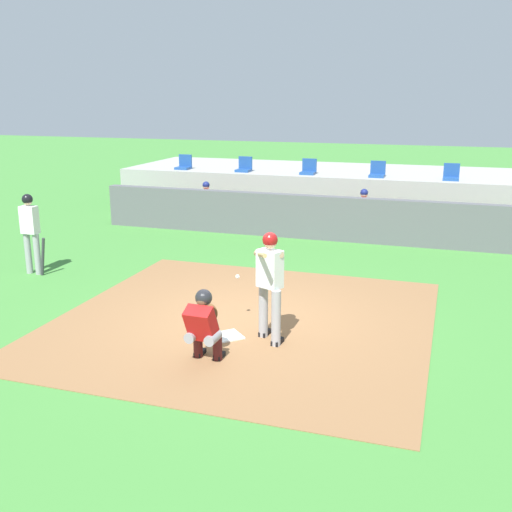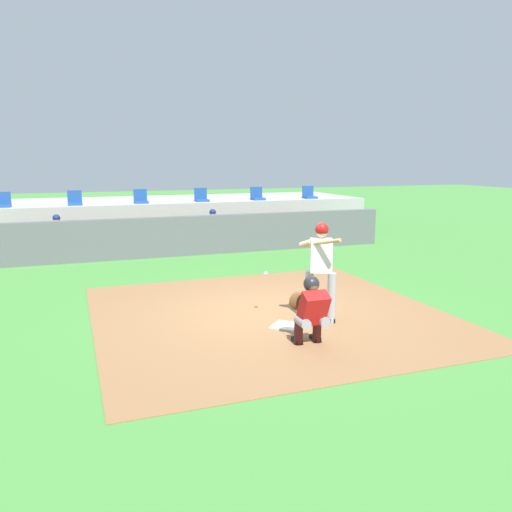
{
  "view_description": "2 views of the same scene",
  "coord_description": "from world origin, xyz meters",
  "px_view_note": "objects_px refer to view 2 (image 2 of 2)",
  "views": [
    {
      "loc": [
        3.3,
        -9.38,
        3.85
      ],
      "look_at": [
        0.0,
        0.7,
        1.0
      ],
      "focal_mm": 42.27,
      "sensor_mm": 36.0,
      "label": 1
    },
    {
      "loc": [
        -3.42,
        -8.59,
        2.88
      ],
      "look_at": [
        0.0,
        0.7,
        1.0
      ],
      "focal_mm": 35.52,
      "sensor_mm": 36.0,
      "label": 2
    }
  ],
  "objects_px": {
    "stadium_seat_0": "(3,203)",
    "stadium_seat_1": "(75,201)",
    "dugout_player_1": "(214,228)",
    "stadium_seat_3": "(201,198)",
    "stadium_seat_5": "(309,195)",
    "stadium_seat_2": "(141,199)",
    "catcher_crouched": "(310,308)",
    "batter_at_plate": "(320,266)",
    "dugout_player_0": "(58,236)",
    "home_plate": "(285,326)",
    "stadium_seat_4": "(257,196)"
  },
  "relations": [
    {
      "from": "stadium_seat_0",
      "to": "stadium_seat_1",
      "type": "relative_size",
      "value": 1.0
    },
    {
      "from": "dugout_player_1",
      "to": "stadium_seat_0",
      "type": "distance_m",
      "value": 6.76
    },
    {
      "from": "stadium_seat_3",
      "to": "stadium_seat_5",
      "type": "xyz_separation_m",
      "value": [
        4.33,
        0.0,
        0.0
      ]
    },
    {
      "from": "stadium_seat_2",
      "to": "catcher_crouched",
      "type": "bearing_deg",
      "value": -84.44
    },
    {
      "from": "batter_at_plate",
      "to": "dugout_player_1",
      "type": "bearing_deg",
      "value": 88.0
    },
    {
      "from": "batter_at_plate",
      "to": "stadium_seat_1",
      "type": "distance_m",
      "value": 10.87
    },
    {
      "from": "dugout_player_0",
      "to": "dugout_player_1",
      "type": "relative_size",
      "value": 1.0
    },
    {
      "from": "batter_at_plate",
      "to": "stadium_seat_2",
      "type": "xyz_separation_m",
      "value": [
        -1.77,
        10.11,
        0.5
      ]
    },
    {
      "from": "stadium_seat_0",
      "to": "batter_at_plate",
      "type": "bearing_deg",
      "value": -58.87
    },
    {
      "from": "home_plate",
      "to": "stadium_seat_3",
      "type": "xyz_separation_m",
      "value": [
        1.08,
        10.18,
        1.51
      ]
    },
    {
      "from": "stadium_seat_2",
      "to": "stadium_seat_3",
      "type": "xyz_separation_m",
      "value": [
        2.17,
        0.0,
        0.0
      ]
    },
    {
      "from": "catcher_crouched",
      "to": "stadium_seat_0",
      "type": "bearing_deg",
      "value": 115.95
    },
    {
      "from": "dugout_player_1",
      "to": "stadium_seat_3",
      "type": "bearing_deg",
      "value": 86.92
    },
    {
      "from": "batter_at_plate",
      "to": "stadium_seat_4",
      "type": "distance_m",
      "value": 10.44
    },
    {
      "from": "stadium_seat_5",
      "to": "catcher_crouched",
      "type": "bearing_deg",
      "value": -115.95
    },
    {
      "from": "home_plate",
      "to": "catcher_crouched",
      "type": "distance_m",
      "value": 1.12
    },
    {
      "from": "catcher_crouched",
      "to": "stadium_seat_0",
      "type": "height_order",
      "value": "stadium_seat_0"
    },
    {
      "from": "home_plate",
      "to": "catcher_crouched",
      "type": "bearing_deg",
      "value": -90.03
    },
    {
      "from": "dugout_player_1",
      "to": "dugout_player_0",
      "type": "bearing_deg",
      "value": 180.0
    },
    {
      "from": "stadium_seat_1",
      "to": "stadium_seat_5",
      "type": "distance_m",
      "value": 8.67
    },
    {
      "from": "dugout_player_0",
      "to": "stadium_seat_5",
      "type": "relative_size",
      "value": 2.71
    },
    {
      "from": "catcher_crouched",
      "to": "stadium_seat_5",
      "type": "xyz_separation_m",
      "value": [
        5.42,
        11.13,
        0.93
      ]
    },
    {
      "from": "stadium_seat_2",
      "to": "stadium_seat_1",
      "type": "bearing_deg",
      "value": 180.0
    },
    {
      "from": "stadium_seat_0",
      "to": "stadium_seat_4",
      "type": "xyz_separation_m",
      "value": [
        8.67,
        0.0,
        0.0
      ]
    },
    {
      "from": "stadium_seat_1",
      "to": "batter_at_plate",
      "type": "bearing_deg",
      "value": -68.71
    },
    {
      "from": "batter_at_plate",
      "to": "stadium_seat_0",
      "type": "distance_m",
      "value": 11.83
    },
    {
      "from": "batter_at_plate",
      "to": "stadium_seat_1",
      "type": "bearing_deg",
      "value": 111.29
    },
    {
      "from": "stadium_seat_0",
      "to": "stadium_seat_2",
      "type": "height_order",
      "value": "same"
    },
    {
      "from": "batter_at_plate",
      "to": "stadium_seat_5",
      "type": "bearing_deg",
      "value": 64.96
    },
    {
      "from": "batter_at_plate",
      "to": "dugout_player_1",
      "type": "relative_size",
      "value": 1.39
    },
    {
      "from": "catcher_crouched",
      "to": "dugout_player_0",
      "type": "height_order",
      "value": "dugout_player_0"
    },
    {
      "from": "stadium_seat_1",
      "to": "stadium_seat_3",
      "type": "height_order",
      "value": "same"
    },
    {
      "from": "dugout_player_1",
      "to": "stadium_seat_4",
      "type": "bearing_deg",
      "value": 41.79
    },
    {
      "from": "catcher_crouched",
      "to": "stadium_seat_0",
      "type": "relative_size",
      "value": 4.31
    },
    {
      "from": "dugout_player_0",
      "to": "stadium_seat_0",
      "type": "bearing_deg",
      "value": 128.16
    },
    {
      "from": "stadium_seat_1",
      "to": "stadium_seat_4",
      "type": "bearing_deg",
      "value": 0.0
    },
    {
      "from": "catcher_crouched",
      "to": "stadium_seat_3",
      "type": "relative_size",
      "value": 4.31
    },
    {
      "from": "stadium_seat_1",
      "to": "stadium_seat_2",
      "type": "relative_size",
      "value": 1.0
    },
    {
      "from": "batter_at_plate",
      "to": "stadium_seat_5",
      "type": "distance_m",
      "value": 11.17
    },
    {
      "from": "home_plate",
      "to": "catcher_crouched",
      "type": "height_order",
      "value": "catcher_crouched"
    },
    {
      "from": "batter_at_plate",
      "to": "catcher_crouched",
      "type": "relative_size",
      "value": 0.87
    },
    {
      "from": "dugout_player_0",
      "to": "dugout_player_1",
      "type": "distance_m",
      "value": 4.79
    },
    {
      "from": "stadium_seat_2",
      "to": "home_plate",
      "type": "bearing_deg",
      "value": -83.92
    },
    {
      "from": "home_plate",
      "to": "stadium_seat_3",
      "type": "height_order",
      "value": "stadium_seat_3"
    },
    {
      "from": "stadium_seat_1",
      "to": "home_plate",
      "type": "bearing_deg",
      "value": -72.29
    },
    {
      "from": "stadium_seat_4",
      "to": "stadium_seat_5",
      "type": "xyz_separation_m",
      "value": [
        2.17,
        0.0,
        0.0
      ]
    },
    {
      "from": "home_plate",
      "to": "stadium_seat_2",
      "type": "xyz_separation_m",
      "value": [
        -1.08,
        10.18,
        1.51
      ]
    },
    {
      "from": "home_plate",
      "to": "stadium_seat_5",
      "type": "distance_m",
      "value": 11.63
    },
    {
      "from": "stadium_seat_0",
      "to": "stadium_seat_4",
      "type": "height_order",
      "value": "same"
    },
    {
      "from": "stadium_seat_4",
      "to": "stadium_seat_1",
      "type": "bearing_deg",
      "value": 180.0
    }
  ]
}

